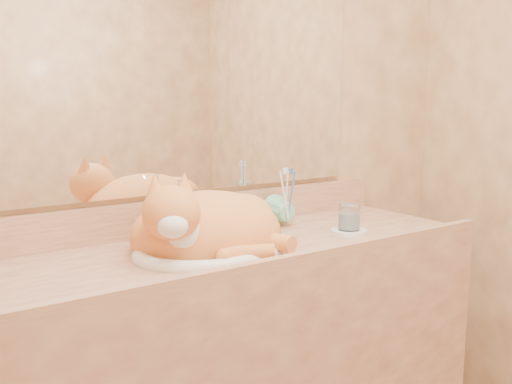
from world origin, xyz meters
TOP-DOWN VIEW (x-y plane):
  - wall_back at (0.00, 1.00)m, footprint 2.40×0.02m
  - vanity_counter at (0.00, 0.72)m, footprint 1.60×0.55m
  - mirror at (0.00, 0.99)m, footprint 1.30×0.02m
  - sink_basin at (-0.12, 0.70)m, footprint 0.51×0.44m
  - faucet at (-0.12, 0.88)m, footprint 0.06×0.13m
  - cat at (-0.12, 0.72)m, footprint 0.55×0.49m
  - soap_dispenser at (0.12, 0.88)m, footprint 0.09×0.09m
  - toothbrush_cup at (0.28, 0.83)m, footprint 0.12×0.12m
  - toothbrushes at (0.28, 0.83)m, footprint 0.04×0.04m
  - saucer at (0.40, 0.66)m, footprint 0.12×0.12m
  - water_glass at (0.40, 0.66)m, footprint 0.07×0.07m

SIDE VIEW (x-z plane):
  - vanity_counter at x=0.00m, z-range 0.00..0.85m
  - saucer at x=0.40m, z-range 0.85..0.86m
  - toothbrush_cup at x=0.28m, z-range 0.85..0.95m
  - water_glass at x=0.40m, z-range 0.86..0.95m
  - sink_basin at x=-0.12m, z-range 0.85..0.99m
  - cat at x=-0.12m, z-range 0.80..1.06m
  - faucet at x=-0.12m, z-range 0.85..1.03m
  - soap_dispenser at x=0.12m, z-range 0.85..1.04m
  - toothbrushes at x=0.28m, z-range 0.87..1.09m
  - wall_back at x=0.00m, z-range 0.00..2.50m
  - mirror at x=0.00m, z-range 0.99..1.79m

